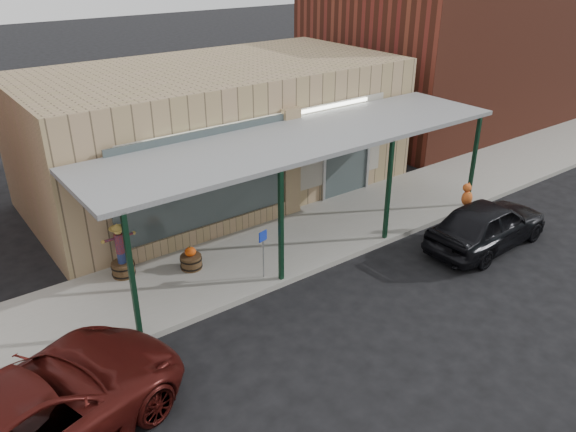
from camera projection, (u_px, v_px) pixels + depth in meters
ground at (396, 298)px, 13.33m from camera, size 120.00×120.00×0.00m
sidewalk at (302, 238)px, 15.90m from camera, size 40.00×3.20×0.15m
storefront at (217, 131)px, 18.30m from camera, size 12.00×6.25×4.20m
awning at (305, 140)px, 14.59m from camera, size 12.00×3.00×3.04m
block_buildings_near at (249, 67)px, 19.40m from camera, size 61.00×8.00×8.00m
barrel_scarecrow at (122, 258)px, 13.77m from camera, size 0.85×0.72×1.44m
barrel_pumpkin at (191, 260)px, 14.20m from camera, size 0.65×0.65×0.64m
handicap_sign at (263, 248)px, 13.57m from camera, size 0.26×0.07×1.27m
parked_sedan at (487, 224)px, 15.36m from camera, size 4.08×1.96×1.54m
car_maroon at (32, 417)px, 9.01m from camera, size 5.84×3.97×1.49m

